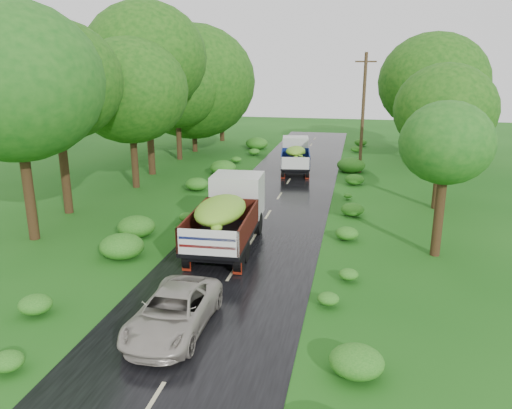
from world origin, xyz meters
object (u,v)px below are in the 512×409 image
(truck_near, at_px, (228,212))
(truck_far, at_px, (295,154))
(utility_pole, at_px, (363,112))
(car, at_px, (173,312))

(truck_near, relative_size, truck_far, 1.17)
(utility_pole, bearing_deg, truck_far, -164.50)
(car, relative_size, utility_pole, 0.53)
(utility_pole, bearing_deg, car, -95.39)
(truck_near, xyz_separation_m, car, (0.21, -7.58, -0.98))
(car, bearing_deg, utility_pole, 77.28)
(truck_far, xyz_separation_m, utility_pole, (4.83, 0.70, 3.14))
(truck_near, relative_size, utility_pole, 0.80)
(truck_near, xyz_separation_m, truck_far, (0.92, 16.35, -0.27))
(truck_far, relative_size, car, 1.29)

